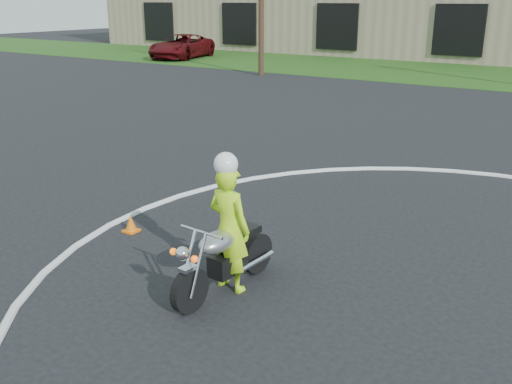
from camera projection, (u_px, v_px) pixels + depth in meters
The scene contains 3 objects.
primary_motorcycle at pixel (224, 258), 7.56m from camera, with size 0.69×1.98×1.04m.
rider_primary_grp at pixel (229, 225), 7.53m from camera, with size 0.67×0.46×1.93m.
pickup_grp at pixel (182, 46), 37.79m from camera, with size 3.71×6.01×1.55m.
Camera 1 is at (1.28, -4.21, 3.76)m, focal length 40.00 mm.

